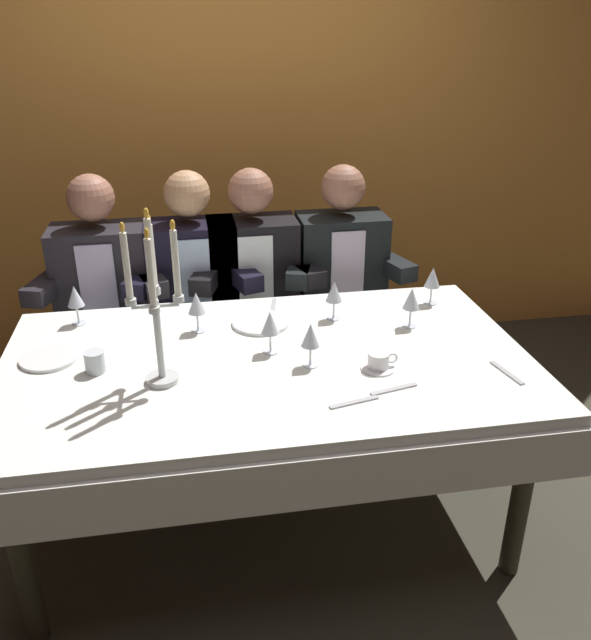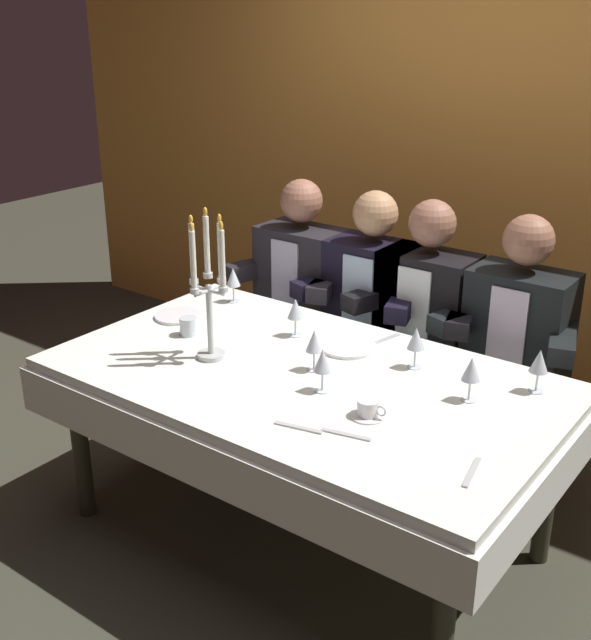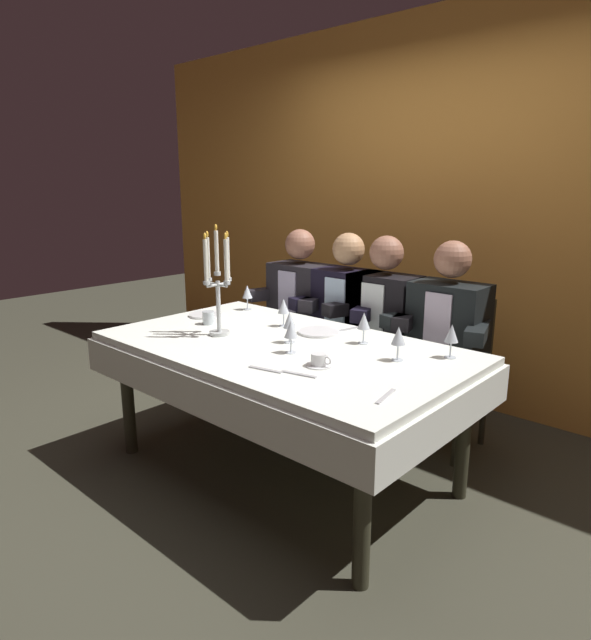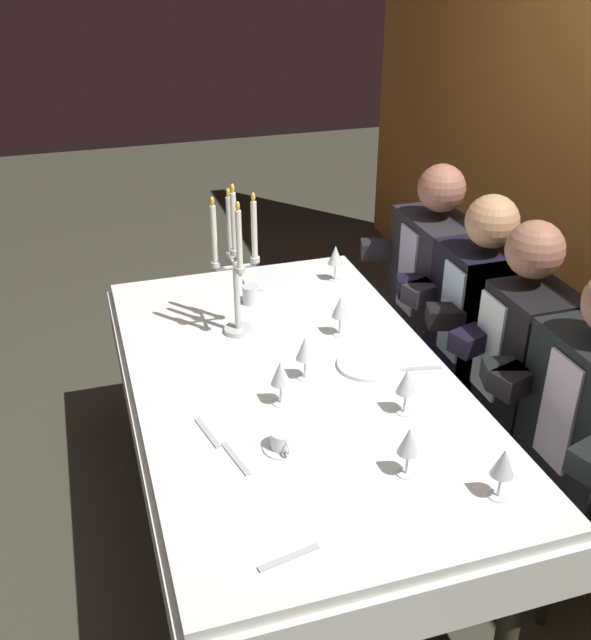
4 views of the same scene
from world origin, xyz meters
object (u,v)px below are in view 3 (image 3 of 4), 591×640
at_px(dinner_plate_0, 206,315).
at_px(wine_glass_1, 247,292).
at_px(seated_diner_1, 348,309).
at_px(wine_glass_5, 290,321).
at_px(seated_diner_3, 448,328).
at_px(seated_diner_2, 384,316).
at_px(wine_glass_6, 364,322).
at_px(coffee_cup_0, 319,360).
at_px(wine_glass_4, 398,337).
at_px(wine_glass_3, 284,307).
at_px(dining_table, 282,365).
at_px(wine_glass_0, 291,330).
at_px(water_tumbler_0, 209,318).
at_px(seated_diner_0, 300,300).
at_px(dinner_plate_1, 319,332).
at_px(wine_glass_2, 452,334).
at_px(candelabra, 218,283).

bearing_deg(dinner_plate_0, wine_glass_1, 77.39).
bearing_deg(seated_diner_1, wine_glass_1, -134.68).
xyz_separation_m(wine_glass_5, seated_diner_3, (0.47, 0.85, -0.12)).
bearing_deg(seated_diner_2, wine_glass_6, -66.43).
bearing_deg(coffee_cup_0, wine_glass_4, 54.56).
bearing_deg(wine_glass_3, dinner_plate_0, -164.84).
height_order(dining_table, wine_glass_5, wine_glass_5).
bearing_deg(seated_diner_2, wine_glass_3, -114.70).
distance_m(dinner_plate_0, wine_glass_0, 0.94).
bearing_deg(seated_diner_1, wine_glass_5, -73.04).
height_order(wine_glass_6, water_tumbler_0, wine_glass_6).
xyz_separation_m(seated_diner_0, seated_diner_1, (0.42, 0.00, 0.00)).
xyz_separation_m(dinner_plate_1, wine_glass_3, (-0.25, -0.02, 0.11)).
distance_m(wine_glass_0, seated_diner_3, 1.04).
bearing_deg(seated_diner_3, seated_diner_0, 180.00).
bearing_deg(coffee_cup_0, dinner_plate_0, 167.01).
bearing_deg(wine_glass_2, dining_table, -154.26).
xyz_separation_m(candelabra, water_tumbler_0, (-0.23, 0.11, -0.25)).
distance_m(wine_glass_0, coffee_cup_0, 0.26).
relative_size(water_tumbler_0, coffee_cup_0, 0.58).
xyz_separation_m(wine_glass_6, seated_diner_1, (-0.55, 0.60, -0.12)).
relative_size(wine_glass_1, wine_glass_5, 1.00).
bearing_deg(wine_glass_3, wine_glass_2, 5.92).
height_order(dinner_plate_0, wine_glass_6, wine_glass_6).
height_order(dinner_plate_0, seated_diner_2, seated_diner_2).
xyz_separation_m(dining_table, dinner_plate_0, (-0.77, 0.12, 0.13)).
xyz_separation_m(wine_glass_3, seated_diner_2, (0.29, 0.62, -0.12)).
relative_size(candelabra, coffee_cup_0, 4.55).
xyz_separation_m(dinner_plate_1, wine_glass_1, (-0.72, 0.13, 0.11)).
xyz_separation_m(dining_table, wine_glass_6, (0.31, 0.28, 0.23)).
xyz_separation_m(coffee_cup_0, seated_diner_1, (-0.61, 1.03, -0.03)).
height_order(candelabra, wine_glass_1, candelabra).
bearing_deg(wine_glass_4, dinner_plate_1, 168.22).
distance_m(dining_table, seated_diner_1, 0.92).
bearing_deg(wine_glass_6, wine_glass_4, -23.62).
xyz_separation_m(wine_glass_4, seated_diner_2, (-0.54, 0.72, -0.12)).
bearing_deg(wine_glass_4, wine_glass_3, 173.05).
xyz_separation_m(dinner_plate_0, seated_diner_3, (1.26, 0.77, -0.01)).
bearing_deg(wine_glass_1, wine_glass_6, -7.24).
relative_size(dinner_plate_0, seated_diner_1, 0.17).
height_order(coffee_cup_0, seated_diner_1, seated_diner_1).
distance_m(candelabra, wine_glass_5, 0.45).
xyz_separation_m(dining_table, dinner_plate_1, (0.01, 0.28, 0.13)).
bearing_deg(wine_glass_4, wine_glass_2, 51.29).
height_order(dining_table, wine_glass_3, wine_glass_3).
distance_m(wine_glass_1, wine_glass_4, 1.33).
distance_m(wine_glass_5, water_tumbler_0, 0.62).
bearing_deg(wine_glass_0, dining_table, 148.88).
bearing_deg(dinner_plate_0, wine_glass_2, 9.22).
height_order(water_tumbler_0, seated_diner_1, seated_diner_1).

